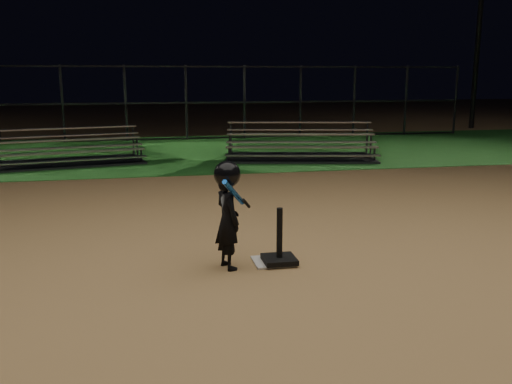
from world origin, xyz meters
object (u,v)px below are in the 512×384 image
child_batter (228,212)px  bleacher_left (69,157)px  home_plate (273,262)px  light_pole_right (482,4)px  batting_tee (279,253)px  bleacher_right (300,152)px

child_batter → bleacher_left: bearing=1.0°
home_plate → light_pole_right: size_ratio=0.05×
child_batter → light_pole_right: (12.54, 15.02, 4.28)m
batting_tee → bleacher_left: size_ratio=0.17×
home_plate → bleacher_left: bleacher_left is taller
bleacher_left → batting_tee: bearing=-79.7°
child_batter → bleacher_left: child_batter is taller
batting_tee → bleacher_right: 8.36m
bleacher_left → home_plate: bearing=-79.9°
child_batter → bleacher_right: child_batter is taller
bleacher_left → light_pole_right: size_ratio=0.46×
home_plate → child_batter: (-0.54, -0.08, 0.65)m
home_plate → batting_tee: 0.15m
home_plate → bleacher_right: bleacher_right is taller
child_batter → bleacher_right: (3.12, 7.99, -0.47)m
child_batter → light_pole_right: bearing=-57.1°
home_plate → bleacher_left: size_ratio=0.12×
bleacher_right → batting_tee: bearing=-95.9°
home_plate → bleacher_right: (2.58, 7.91, 0.18)m
home_plate → child_batter: child_batter is taller
home_plate → child_batter: bearing=-172.0°
batting_tee → child_batter: 0.81m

